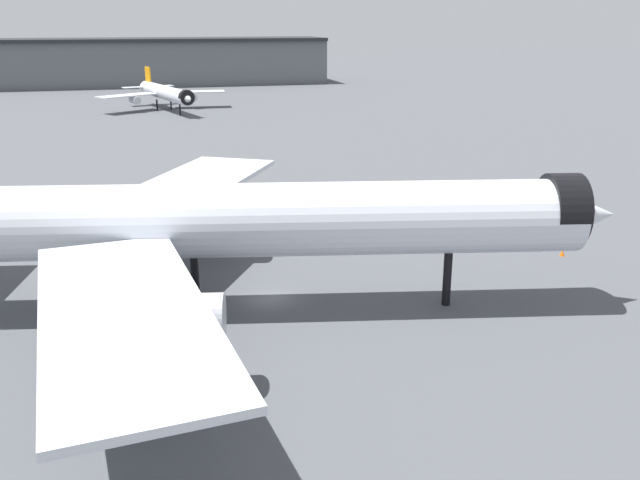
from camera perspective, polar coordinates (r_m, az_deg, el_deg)
The scene contains 6 objects.
ground at distance 59.46m, azimuth -4.26°, elevation -4.88°, with size 900.00×900.00×0.00m, color #4C4F54.
airliner_near_gate at distance 55.05m, azimuth -8.64°, elevation 1.48°, with size 64.90×58.57×17.27m.
airliner_far_taxiway at distance 188.47m, azimuth -12.85°, elevation 11.91°, with size 33.97×38.06×10.59m.
terminal_building at distance 267.69m, azimuth -20.22°, elevation 13.80°, with size 181.47×32.02×30.31m.
traffic_cone_near_nose at distance 93.93m, azimuth -4.07°, elevation 3.89°, with size 0.46×0.46×0.57m, color #F2600C.
traffic_cone_wingtip at distance 73.92m, azimuth 19.62°, elevation -1.01°, with size 0.52×0.52×0.65m, color #F2600C.
Camera 1 is at (-8.73, -54.13, 23.00)m, focal length 38.23 mm.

